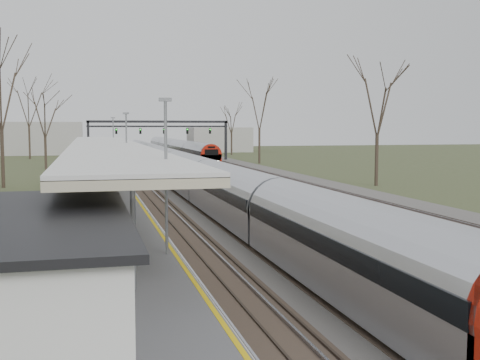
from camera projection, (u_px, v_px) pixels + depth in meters
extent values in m
cube|color=#474442|center=(191.00, 177.00, 61.04)|extent=(24.00, 160.00, 0.10)
cube|color=#4C3828|center=(131.00, 178.00, 59.57)|extent=(2.60, 160.00, 0.06)
cube|color=gray|center=(124.00, 177.00, 59.39)|extent=(0.07, 160.00, 0.12)
cube|color=gray|center=(138.00, 177.00, 59.74)|extent=(0.07, 160.00, 0.12)
cube|color=#4C3828|center=(166.00, 177.00, 60.43)|extent=(2.60, 160.00, 0.06)
cube|color=gray|center=(159.00, 177.00, 60.24)|extent=(0.07, 160.00, 0.12)
cube|color=gray|center=(173.00, 176.00, 60.60)|extent=(0.07, 160.00, 0.12)
cube|color=#4C3828|center=(201.00, 176.00, 61.28)|extent=(2.60, 160.00, 0.06)
cube|color=gray|center=(194.00, 176.00, 61.10)|extent=(0.07, 160.00, 0.12)
cube|color=gray|center=(208.00, 176.00, 61.45)|extent=(0.07, 160.00, 0.12)
cube|color=#4C3828|center=(234.00, 176.00, 62.14)|extent=(2.60, 160.00, 0.06)
cube|color=gray|center=(227.00, 175.00, 61.96)|extent=(0.07, 160.00, 0.12)
cube|color=gray|center=(241.00, 175.00, 62.31)|extent=(0.07, 160.00, 0.12)
cube|color=#4C3828|center=(266.00, 175.00, 63.00)|extent=(2.60, 160.00, 0.06)
cube|color=gray|center=(260.00, 175.00, 62.82)|extent=(0.07, 160.00, 0.12)
cube|color=gray|center=(273.00, 174.00, 63.17)|extent=(0.07, 160.00, 0.12)
cube|color=#9E9B93|center=(104.00, 193.00, 41.89)|extent=(3.50, 69.00, 1.00)
cylinder|color=slate|center=(133.00, 232.00, 15.16)|extent=(0.14, 0.14, 3.00)
cylinder|color=slate|center=(118.00, 196.00, 22.89)|extent=(0.14, 0.14, 3.00)
cylinder|color=slate|center=(110.00, 179.00, 30.61)|extent=(0.14, 0.14, 3.00)
cylinder|color=slate|center=(105.00, 168.00, 38.33)|extent=(0.14, 0.14, 3.00)
cylinder|color=slate|center=(102.00, 161.00, 46.06)|extent=(0.14, 0.14, 3.00)
cylinder|color=slate|center=(100.00, 156.00, 53.78)|extent=(0.14, 0.14, 3.00)
cube|color=silver|center=(105.00, 144.00, 37.23)|extent=(4.10, 50.00, 0.12)
cube|color=#BEB693|center=(105.00, 147.00, 37.25)|extent=(4.10, 50.00, 0.25)
cube|color=black|center=(88.00, 142.00, 87.30)|extent=(0.35, 0.35, 6.00)
cube|color=black|center=(226.00, 141.00, 92.32)|extent=(0.35, 0.35, 6.00)
cube|color=black|center=(159.00, 122.00, 89.55)|extent=(21.00, 0.35, 0.35)
cube|color=black|center=(159.00, 126.00, 89.61)|extent=(21.00, 0.25, 0.25)
cube|color=black|center=(116.00, 131.00, 87.95)|extent=(0.32, 0.22, 0.85)
sphere|color=#0CFF19|center=(116.00, 129.00, 87.79)|extent=(0.16, 0.16, 0.16)
cube|color=black|center=(140.00, 131.00, 88.81)|extent=(0.32, 0.22, 0.85)
sphere|color=#0CFF19|center=(140.00, 129.00, 88.65)|extent=(0.16, 0.16, 0.16)
cube|color=black|center=(164.00, 131.00, 89.67)|extent=(0.32, 0.22, 0.85)
sphere|color=#0CFF19|center=(164.00, 129.00, 89.51)|extent=(0.16, 0.16, 0.16)
cube|color=black|center=(187.00, 131.00, 90.52)|extent=(0.32, 0.22, 0.85)
sphere|color=#0CFF19|center=(187.00, 129.00, 90.37)|extent=(0.16, 0.16, 0.16)
cube|color=black|center=(210.00, 131.00, 91.38)|extent=(0.32, 0.22, 0.85)
sphere|color=#0CFF19|center=(210.00, 129.00, 91.22)|extent=(0.16, 0.16, 0.16)
cylinder|color=#2D231C|center=(3.00, 159.00, 49.91)|extent=(0.30, 0.30, 4.95)
cylinder|color=#2D231C|center=(377.00, 160.00, 51.73)|extent=(0.30, 0.30, 4.50)
cube|color=#ABADB5|center=(176.00, 172.00, 53.92)|extent=(2.55, 90.00, 1.60)
cylinder|color=#ABADB5|center=(176.00, 165.00, 53.86)|extent=(2.60, 89.70, 2.60)
cube|color=black|center=(176.00, 164.00, 53.85)|extent=(2.62, 89.40, 0.55)
cube|color=black|center=(176.00, 182.00, 54.00)|extent=(1.80, 89.00, 0.35)
cube|color=#ABADB5|center=(176.00, 151.00, 102.33)|extent=(2.55, 60.00, 1.60)
cylinder|color=#ABADB5|center=(176.00, 147.00, 102.27)|extent=(2.60, 59.70, 2.60)
cube|color=black|center=(176.00, 146.00, 102.26)|extent=(2.62, 59.40, 0.55)
cube|color=#A11709|center=(211.00, 160.00, 73.46)|extent=(2.55, 0.50, 1.50)
cylinder|color=#A11709|center=(211.00, 155.00, 73.45)|extent=(2.60, 0.60, 2.60)
cube|color=black|center=(211.00, 152.00, 73.16)|extent=(1.70, 0.12, 0.70)
sphere|color=white|center=(205.00, 161.00, 73.07)|extent=(0.22, 0.22, 0.22)
sphere|color=white|center=(218.00, 161.00, 73.49)|extent=(0.22, 0.22, 0.22)
cube|color=black|center=(176.00, 156.00, 102.41)|extent=(1.80, 59.00, 0.35)
imported|color=#314B60|center=(111.00, 211.00, 23.80)|extent=(0.59, 0.68, 1.59)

